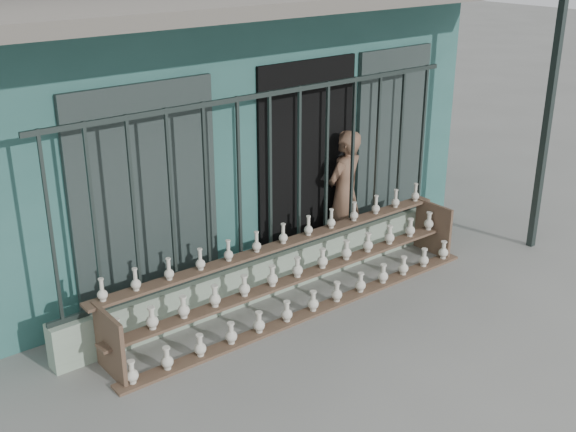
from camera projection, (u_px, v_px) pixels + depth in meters
ground at (351, 340)px, 7.07m from camera, size 60.00×60.00×0.00m
workshop_building at (137, 102)px, 9.54m from camera, size 7.40×6.60×3.21m
parapet_wall at (271, 273)px, 7.93m from camera, size 5.00×0.20×0.45m
security_fence at (270, 177)px, 7.51m from camera, size 5.00×0.04×1.80m
shelf_rack at (299, 274)px, 7.60m from camera, size 4.50×0.68×0.85m
elderly_woman at (344, 193)px, 8.70m from camera, size 0.64×0.50×1.56m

